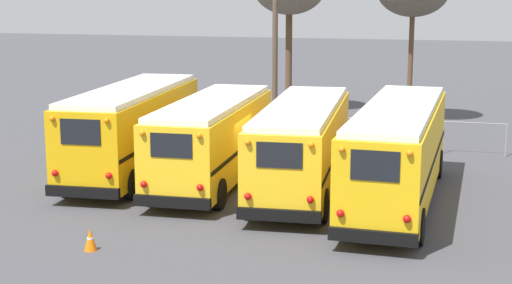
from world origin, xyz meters
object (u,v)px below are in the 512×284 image
Objects in this scene: school_bus_0 at (133,127)px; school_bus_2 at (302,144)px; school_bus_1 at (213,138)px; utility_pole at (275,44)px; traffic_cone at (90,239)px; school_bus_3 at (398,151)px.

school_bus_0 reaches higher than school_bus_2.
school_bus_1 is 1.14× the size of utility_pole.
school_bus_0 is 11.86m from utility_pole.
school_bus_2 is 12.89m from utility_pole.
traffic_cone is (2.31, -8.58, -1.51)m from school_bus_0.
school_bus_0 is 9.01m from traffic_cone.
school_bus_3 is 17.54× the size of traffic_cone.
school_bus_2 is at bearing 60.02° from traffic_cone.
school_bus_1 is 12.08m from utility_pole.
school_bus_1 is 0.85× the size of school_bus_3.
school_bus_3 is 1.34× the size of utility_pole.
traffic_cone is (-4.44, -7.69, -1.39)m from school_bus_2.
utility_pole is at bearing 107.02° from school_bus_2.
school_bus_0 is at bearing 170.02° from school_bus_3.
school_bus_2 is at bearing -72.98° from utility_pole.
school_bus_0 is at bearing 169.96° from school_bus_1.
school_bus_1 is at bearing -10.04° from school_bus_0.
school_bus_2 is 0.92× the size of school_bus_3.
school_bus_1 is (3.37, -0.60, -0.14)m from school_bus_0.
school_bus_2 is 3.49m from school_bus_3.
school_bus_2 is (6.75, -0.88, -0.12)m from school_bus_0.
school_bus_1 is 0.93× the size of school_bus_2.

